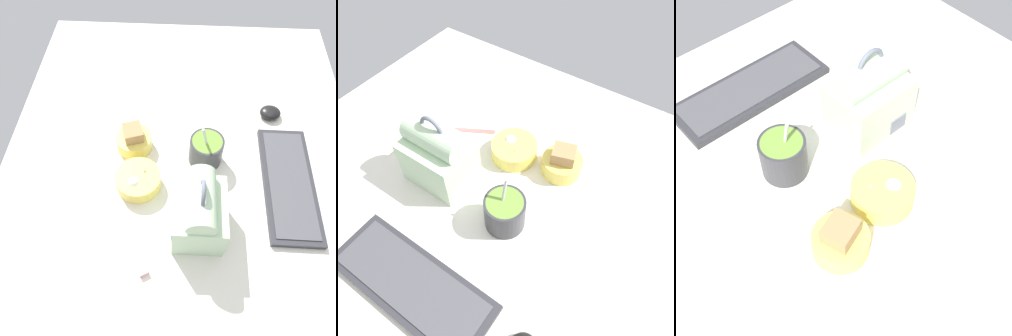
% 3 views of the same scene
% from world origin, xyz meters
% --- Properties ---
extents(desk_surface, '(1.40, 1.10, 0.02)m').
position_xyz_m(desk_surface, '(0.00, 0.00, 0.01)').
color(desk_surface, silver).
rests_on(desk_surface, ground).
extents(keyboard, '(0.38, 0.14, 0.02)m').
position_xyz_m(keyboard, '(0.06, 0.31, 0.03)').
color(keyboard, '#2D2D33').
rests_on(keyboard, desk_surface).
extents(lunch_bag, '(0.17, 0.13, 0.22)m').
position_xyz_m(lunch_bag, '(0.20, 0.05, 0.11)').
color(lunch_bag, '#B7D6AD').
rests_on(lunch_bag, desk_surface).
extents(soup_cup, '(0.10, 0.10, 0.15)m').
position_xyz_m(soup_cup, '(-0.02, 0.07, 0.07)').
color(soup_cup, '#333338').
rests_on(soup_cup, desk_surface).
extents(bento_bowl_sandwich, '(0.11, 0.11, 0.09)m').
position_xyz_m(bento_bowl_sandwich, '(-0.06, -0.15, 0.05)').
color(bento_bowl_sandwich, '#EFD65B').
rests_on(bento_bowl_sandwich, desk_surface).
extents(bento_bowl_snacks, '(0.13, 0.13, 0.06)m').
position_xyz_m(bento_bowl_snacks, '(0.08, -0.12, 0.05)').
color(bento_bowl_snacks, '#EFD65B').
rests_on(bento_bowl_snacks, desk_surface).
extents(computer_mouse, '(0.06, 0.07, 0.03)m').
position_xyz_m(computer_mouse, '(-0.21, 0.29, 0.04)').
color(computer_mouse, black).
rests_on(computer_mouse, desk_surface).
extents(chopstick_case, '(0.17, 0.11, 0.02)m').
position_xyz_m(chopstick_case, '(0.26, -0.12, 0.03)').
color(chopstick_case, pink).
rests_on(chopstick_case, desk_surface).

